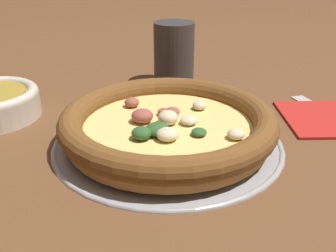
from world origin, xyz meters
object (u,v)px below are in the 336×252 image
at_px(napkin, 329,117).
at_px(fork, 324,112).
at_px(pizza_tray, 168,141).
at_px(pizza, 168,124).
at_px(drinking_cup, 174,53).

distance_m(napkin, fork, 0.02).
distance_m(pizza_tray, napkin, 0.25).
relative_size(pizza_tray, pizza, 1.07).
bearing_deg(pizza_tray, napkin, -161.84).
relative_size(pizza_tray, drinking_cup, 2.68).
xyz_separation_m(pizza, napkin, (-0.24, -0.08, -0.02)).
bearing_deg(drinking_cup, napkin, 144.16).
bearing_deg(drinking_cup, pizza, 88.16).
height_order(pizza_tray, napkin, same).
xyz_separation_m(pizza, drinking_cup, (-0.01, -0.24, 0.03)).
bearing_deg(pizza_tray, fork, -156.78).
distance_m(pizza, napkin, 0.25).
bearing_deg(pizza_tray, drinking_cup, -91.82).
xyz_separation_m(pizza, fork, (-0.24, -0.10, -0.03)).
relative_size(pizza_tray, fork, 1.81).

